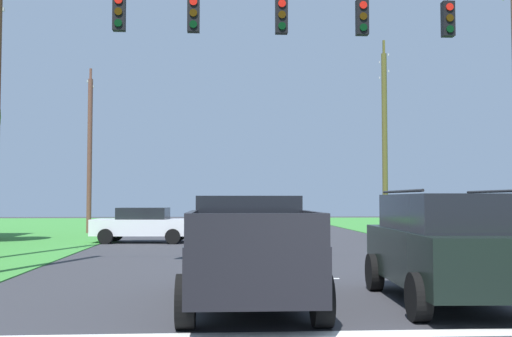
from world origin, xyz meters
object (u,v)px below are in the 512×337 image
utility_pole_far_right (385,138)px  utility_pole_far_left (90,152)px  suv_black (447,245)px  distant_car_oncoming (430,223)px  overhead_signal_span (283,96)px  pickup_truck (248,251)px  distant_car_crossing_white (143,224)px

utility_pole_far_right → utility_pole_far_left: utility_pole_far_right is taller
suv_black → distant_car_oncoming: (5.82, 17.39, -0.27)m
utility_pole_far_right → overhead_signal_span: bearing=-113.5°
suv_black → distant_car_oncoming: 18.34m
pickup_truck → distant_car_oncoming: pickup_truck is taller
overhead_signal_span → utility_pole_far_left: bearing=115.4°
distant_car_crossing_white → pickup_truck: bearing=-76.9°
distant_car_oncoming → utility_pole_far_left: (-16.97, 6.05, 3.68)m
suv_black → utility_pole_far_right: 23.50m
overhead_signal_span → utility_pole_far_left: (-8.73, 18.36, -0.14)m
pickup_truck → utility_pole_far_left: bearing=107.9°
pickup_truck → suv_black: suv_black is taller
pickup_truck → distant_car_oncoming: (9.42, 17.31, -0.18)m
distant_car_oncoming → utility_pole_far_right: (-0.66, 5.14, 4.51)m
utility_pole_far_right → pickup_truck: bearing=-111.3°
distant_car_oncoming → utility_pole_far_right: bearing=97.3°
suv_black → distant_car_crossing_white: (-7.33, 16.18, -0.27)m
pickup_truck → distant_car_oncoming: bearing=61.4°
distant_car_oncoming → distant_car_crossing_white: bearing=-174.8°
suv_black → utility_pole_far_left: size_ratio=0.54×
pickup_truck → distant_car_oncoming: 19.71m
suv_black → distant_car_crossing_white: size_ratio=1.11×
utility_pole_far_right → distant_car_crossing_white: bearing=-153.1°
pickup_truck → distant_car_crossing_white: size_ratio=1.22×
overhead_signal_span → utility_pole_far_right: 19.05m
overhead_signal_span → utility_pole_far_left: utility_pole_far_left is taller
distant_car_crossing_white → distant_car_oncoming: 13.21m
suv_black → distant_car_oncoming: bearing=71.5°
overhead_signal_span → pickup_truck: (-1.18, -4.99, -3.64)m
distant_car_crossing_white → utility_pole_far_left: utility_pole_far_left is taller
distant_car_crossing_white → distant_car_oncoming: same height
utility_pole_far_left → distant_car_crossing_white: bearing=-62.3°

